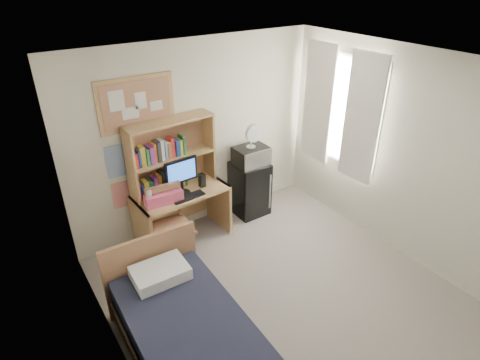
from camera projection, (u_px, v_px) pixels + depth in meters
floor at (292, 305)px, 4.51m from camera, size 3.60×4.20×0.02m
ceiling at (312, 72)px, 3.26m from camera, size 3.60×4.20×0.02m
wall_back at (197, 137)px, 5.41m from camera, size 3.60×0.04×2.60m
wall_left at (119, 279)px, 3.00m from camera, size 0.04×4.20×2.60m
wall_right at (415, 161)px, 4.76m from camera, size 0.04×4.20×2.60m
window_unit at (340, 111)px, 5.47m from camera, size 0.10×1.40×1.70m
curtain_left at (362, 119)px, 5.16m from camera, size 0.04×0.55×1.70m
curtain_right at (318, 103)px, 5.74m from camera, size 0.04×0.55×1.70m
bulletin_board at (136, 103)px, 4.72m from camera, size 0.94×0.03×0.64m
poster_wave at (118, 161)px, 4.89m from camera, size 0.30×0.01×0.42m
poster_japan at (123, 194)px, 5.11m from camera, size 0.28×0.01×0.36m
desk at (183, 216)px, 5.40m from camera, size 1.25×0.68×0.76m
desk_chair at (172, 227)px, 4.93m from camera, size 0.55×0.55×1.03m
mini_fridge at (250, 188)px, 5.99m from camera, size 0.48×0.48×0.82m
bed at (195, 349)px, 3.67m from camera, size 1.06×2.03×0.55m
hutch at (172, 155)px, 5.09m from camera, size 1.16×0.36×0.94m
monitor at (182, 177)px, 5.06m from camera, size 0.44×0.06×0.47m
keyboard at (188, 197)px, 5.07m from camera, size 0.44×0.16×0.02m
speaker_left at (161, 195)px, 4.97m from camera, size 0.07×0.07×0.16m
speaker_right at (202, 180)px, 5.29m from camera, size 0.08×0.08×0.19m
water_bottle at (149, 198)px, 4.83m from camera, size 0.07×0.07×0.24m
hoodie at (164, 201)px, 4.94m from camera, size 0.48×0.18×0.23m
microwave at (251, 156)px, 5.72m from camera, size 0.46×0.35×0.27m
desk_fan at (251, 137)px, 5.57m from camera, size 0.26×0.26×0.32m
pillow at (160, 273)px, 4.06m from camera, size 0.56×0.40×0.13m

